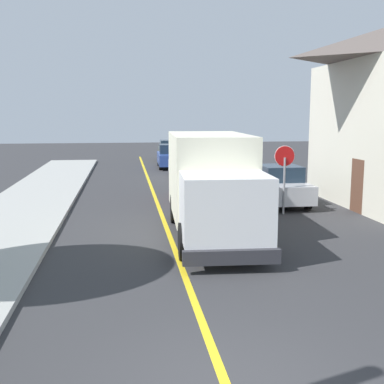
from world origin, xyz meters
name	(u,v)px	position (x,y,z in m)	size (l,w,h in m)	color
centre_line_yellow	(166,227)	(0.00, 10.00, 0.00)	(0.16, 56.00, 0.01)	gold
box_truck	(211,181)	(1.33, 8.73, 1.77)	(2.73, 7.28, 3.20)	#F2EDCC
parked_car_near	(207,182)	(2.28, 15.25, 0.79)	(1.88, 4.43, 1.67)	maroon
parked_car_mid	(187,166)	(2.31, 22.21, 0.79)	(1.88, 4.43, 1.67)	silver
parked_car_far	(171,157)	(1.92, 28.73, 0.79)	(1.92, 4.45, 1.67)	#2D4793
parked_car_furthest	(170,151)	(2.40, 34.30, 0.79)	(1.89, 4.44, 1.67)	#4C564C
parked_van_across	(279,186)	(5.20, 13.81, 0.79)	(1.83, 4.41, 1.67)	#B7B7BC
stop_sign	(284,166)	(4.69, 11.66, 1.86)	(0.80, 0.10, 2.65)	gray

